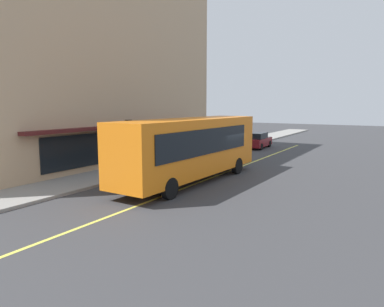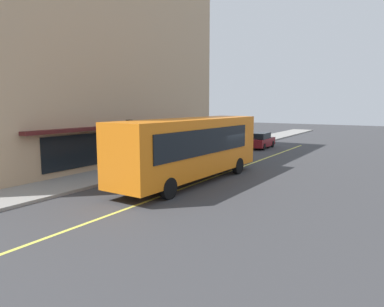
{
  "view_description": "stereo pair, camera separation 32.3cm",
  "coord_description": "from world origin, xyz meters",
  "px_view_note": "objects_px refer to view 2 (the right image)",
  "views": [
    {
      "loc": [
        -19.2,
        -9.43,
        4.26
      ],
      "look_at": [
        -2.97,
        0.38,
        1.6
      ],
      "focal_mm": 32.74,
      "sensor_mm": 36.0,
      "label": 1
    },
    {
      "loc": [
        -19.03,
        -9.71,
        4.26
      ],
      "look_at": [
        -2.97,
        0.38,
        1.6
      ],
      "focal_mm": 32.74,
      "sensor_mm": 36.0,
      "label": 2
    }
  ],
  "objects_px": {
    "bus": "(191,146)",
    "pedestrian_near_storefront": "(226,137)",
    "car_maroon": "(260,141)",
    "pedestrian_waiting": "(177,145)",
    "traffic_light": "(130,133)"
  },
  "relations": [
    {
      "from": "traffic_light",
      "to": "car_maroon",
      "type": "relative_size",
      "value": 0.73
    },
    {
      "from": "pedestrian_near_storefront",
      "to": "pedestrian_waiting",
      "type": "bearing_deg",
      "value": -178.7
    },
    {
      "from": "traffic_light",
      "to": "car_maroon",
      "type": "distance_m",
      "value": 16.81
    },
    {
      "from": "bus",
      "to": "pedestrian_near_storefront",
      "type": "height_order",
      "value": "bus"
    },
    {
      "from": "car_maroon",
      "to": "pedestrian_waiting",
      "type": "height_order",
      "value": "pedestrian_waiting"
    },
    {
      "from": "bus",
      "to": "traffic_light",
      "type": "height_order",
      "value": "bus"
    },
    {
      "from": "traffic_light",
      "to": "pedestrian_waiting",
      "type": "distance_m",
      "value": 6.08
    },
    {
      "from": "traffic_light",
      "to": "pedestrian_waiting",
      "type": "xyz_separation_m",
      "value": [
        5.91,
        0.65,
        -1.31
      ]
    },
    {
      "from": "traffic_light",
      "to": "pedestrian_waiting",
      "type": "height_order",
      "value": "traffic_light"
    },
    {
      "from": "pedestrian_waiting",
      "to": "pedestrian_near_storefront",
      "type": "xyz_separation_m",
      "value": [
        8.79,
        0.2,
        -0.1
      ]
    },
    {
      "from": "bus",
      "to": "pedestrian_near_storefront",
      "type": "xyz_separation_m",
      "value": [
        14.57,
        5.18,
        -0.86
      ]
    },
    {
      "from": "car_maroon",
      "to": "pedestrian_near_storefront",
      "type": "distance_m",
      "value": 3.4
    },
    {
      "from": "bus",
      "to": "pedestrian_near_storefront",
      "type": "bearing_deg",
      "value": 19.56
    },
    {
      "from": "pedestrian_near_storefront",
      "to": "bus",
      "type": "bearing_deg",
      "value": -160.44
    },
    {
      "from": "car_maroon",
      "to": "pedestrian_waiting",
      "type": "xyz_separation_m",
      "value": [
        -10.7,
        2.59,
        0.48
      ]
    }
  ]
}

